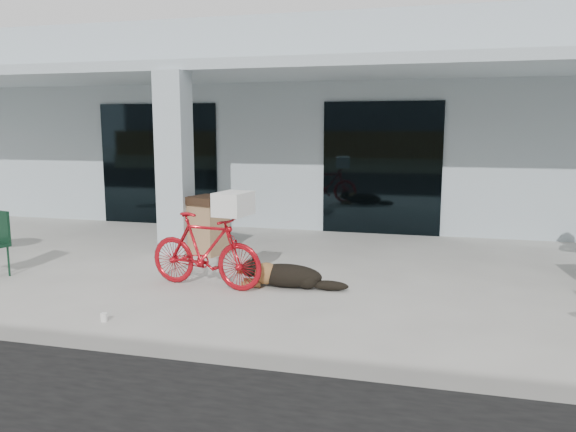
# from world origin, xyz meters

# --- Properties ---
(ground) EXTENTS (80.00, 80.00, 0.00)m
(ground) POSITION_xyz_m (0.00, 0.00, 0.00)
(ground) COLOR #B7B5AC
(ground) RESTS_ON ground
(building) EXTENTS (22.00, 7.00, 4.50)m
(building) POSITION_xyz_m (0.00, 8.50, 2.25)
(building) COLOR #A2B3B8
(building) RESTS_ON ground
(storefront_glass_left) EXTENTS (2.80, 0.06, 2.70)m
(storefront_glass_left) POSITION_xyz_m (-3.20, 4.98, 1.35)
(storefront_glass_left) COLOR black
(storefront_glass_left) RESTS_ON ground
(storefront_glass_right) EXTENTS (2.40, 0.06, 2.70)m
(storefront_glass_right) POSITION_xyz_m (1.80, 4.98, 1.35)
(storefront_glass_right) COLOR black
(storefront_glass_right) RESTS_ON ground
(column) EXTENTS (0.50, 0.50, 3.12)m
(column) POSITION_xyz_m (-1.50, 2.30, 1.56)
(column) COLOR #A2B3B8
(column) RESTS_ON ground
(overhang) EXTENTS (22.00, 2.80, 0.18)m
(overhang) POSITION_xyz_m (0.00, 3.60, 3.21)
(overhang) COLOR #A2B3B8
(overhang) RESTS_ON column
(bicycle) EXTENTS (1.77, 0.74, 1.03)m
(bicycle) POSITION_xyz_m (-0.16, 0.40, 0.51)
(bicycle) COLOR #AF0E18
(bicycle) RESTS_ON ground
(laundry_basket) EXTENTS (0.46, 0.57, 0.31)m
(laundry_basket) POSITION_xyz_m (0.28, 0.33, 1.18)
(laundry_basket) COLOR white
(laundry_basket) RESTS_ON bicycle
(dog) EXTENTS (1.17, 0.50, 0.38)m
(dog) POSITION_xyz_m (0.93, 0.64, 0.19)
(dog) COLOR black
(dog) RESTS_ON ground
(cup_near_dog) EXTENTS (0.09, 0.09, 0.10)m
(cup_near_dog) POSITION_xyz_m (-0.74, -1.20, 0.05)
(cup_near_dog) COLOR white
(cup_near_dog) RESTS_ON ground
(trash_receptacle) EXTENTS (0.75, 0.75, 1.01)m
(trash_receptacle) POSITION_xyz_m (-0.91, 2.34, 0.50)
(trash_receptacle) COLOR #94704C
(trash_receptacle) RESTS_ON ground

